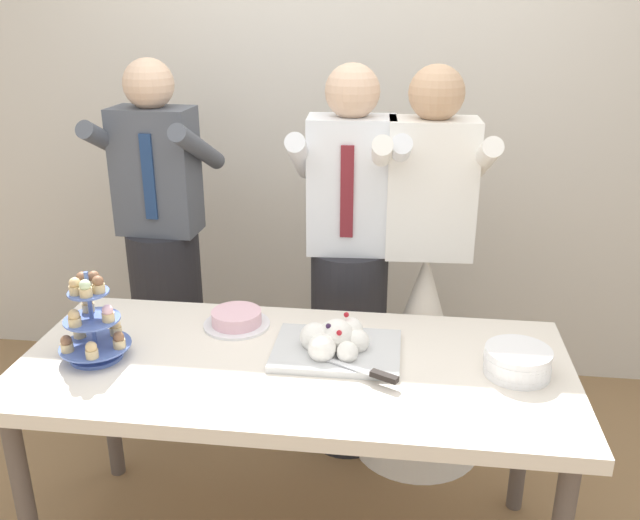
{
  "coord_description": "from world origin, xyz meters",
  "views": [
    {
      "loc": [
        0.33,
        -1.92,
        1.88
      ],
      "look_at": [
        0.07,
        0.15,
        1.07
      ],
      "focal_mm": 38.1,
      "sensor_mm": 36.0,
      "label": 1
    }
  ],
  "objects_px": {
    "plate_stack": "(517,362)",
    "round_cake": "(237,319)",
    "main_cake_tray": "(336,343)",
    "person_groom": "(349,288)",
    "person_guest": "(165,267)",
    "dessert_table": "(294,381)",
    "cupcake_stand": "(92,323)",
    "person_bride": "(422,328)"
  },
  "relations": [
    {
      "from": "plate_stack",
      "to": "round_cake",
      "type": "xyz_separation_m",
      "value": [
        -0.95,
        0.22,
        -0.02
      ]
    },
    {
      "from": "main_cake_tray",
      "to": "person_groom",
      "type": "bearing_deg",
      "value": 90.79
    },
    {
      "from": "round_cake",
      "to": "person_guest",
      "type": "relative_size",
      "value": 0.14
    },
    {
      "from": "dessert_table",
      "to": "cupcake_stand",
      "type": "bearing_deg",
      "value": -174.67
    },
    {
      "from": "cupcake_stand",
      "to": "person_bride",
      "type": "distance_m",
      "value": 1.35
    },
    {
      "from": "dessert_table",
      "to": "plate_stack",
      "type": "height_order",
      "value": "plate_stack"
    },
    {
      "from": "cupcake_stand",
      "to": "round_cake",
      "type": "xyz_separation_m",
      "value": [
        0.4,
        0.29,
        -0.1
      ]
    },
    {
      "from": "main_cake_tray",
      "to": "person_groom",
      "type": "distance_m",
      "value": 0.62
    },
    {
      "from": "person_guest",
      "to": "person_groom",
      "type": "bearing_deg",
      "value": -8.48
    },
    {
      "from": "round_cake",
      "to": "person_guest",
      "type": "bearing_deg",
      "value": 129.34
    },
    {
      "from": "main_cake_tray",
      "to": "person_guest",
      "type": "relative_size",
      "value": 0.25
    },
    {
      "from": "main_cake_tray",
      "to": "person_groom",
      "type": "height_order",
      "value": "person_groom"
    },
    {
      "from": "person_guest",
      "to": "dessert_table",
      "type": "bearing_deg",
      "value": -48.2
    },
    {
      "from": "person_groom",
      "to": "person_bride",
      "type": "bearing_deg",
      "value": -1.89
    },
    {
      "from": "round_cake",
      "to": "person_bride",
      "type": "height_order",
      "value": "person_bride"
    },
    {
      "from": "round_cake",
      "to": "person_guest",
      "type": "distance_m",
      "value": 0.75
    },
    {
      "from": "person_bride",
      "to": "person_guest",
      "type": "distance_m",
      "value": 1.18
    },
    {
      "from": "dessert_table",
      "to": "round_cake",
      "type": "bearing_deg",
      "value": 137.31
    },
    {
      "from": "person_groom",
      "to": "person_bride",
      "type": "height_order",
      "value": "same"
    },
    {
      "from": "person_guest",
      "to": "plate_stack",
      "type": "bearing_deg",
      "value": -29.18
    },
    {
      "from": "person_bride",
      "to": "round_cake",
      "type": "bearing_deg",
      "value": -146.8
    },
    {
      "from": "dessert_table",
      "to": "main_cake_tray",
      "type": "bearing_deg",
      "value": 26.14
    },
    {
      "from": "person_groom",
      "to": "plate_stack",
      "type": "bearing_deg",
      "value": -48.94
    },
    {
      "from": "person_guest",
      "to": "person_bride",
      "type": "bearing_deg",
      "value": -6.71
    },
    {
      "from": "cupcake_stand",
      "to": "main_cake_tray",
      "type": "height_order",
      "value": "cupcake_stand"
    },
    {
      "from": "cupcake_stand",
      "to": "round_cake",
      "type": "height_order",
      "value": "cupcake_stand"
    },
    {
      "from": "person_groom",
      "to": "main_cake_tray",
      "type": "bearing_deg",
      "value": -89.21
    },
    {
      "from": "round_cake",
      "to": "plate_stack",
      "type": "bearing_deg",
      "value": -12.84
    },
    {
      "from": "round_cake",
      "to": "person_bride",
      "type": "bearing_deg",
      "value": 33.2
    },
    {
      "from": "cupcake_stand",
      "to": "person_groom",
      "type": "bearing_deg",
      "value": 44.04
    },
    {
      "from": "main_cake_tray",
      "to": "person_guest",
      "type": "distance_m",
      "value": 1.14
    },
    {
      "from": "main_cake_tray",
      "to": "person_bride",
      "type": "distance_m",
      "value": 0.72
    },
    {
      "from": "round_cake",
      "to": "person_guest",
      "type": "xyz_separation_m",
      "value": [
        -0.48,
        0.58,
        -0.05
      ]
    },
    {
      "from": "person_bride",
      "to": "main_cake_tray",
      "type": "bearing_deg",
      "value": -116.56
    },
    {
      "from": "cupcake_stand",
      "to": "dessert_table",
      "type": "bearing_deg",
      "value": 5.33
    },
    {
      "from": "cupcake_stand",
      "to": "person_guest",
      "type": "relative_size",
      "value": 0.18
    },
    {
      "from": "main_cake_tray",
      "to": "person_bride",
      "type": "height_order",
      "value": "person_bride"
    },
    {
      "from": "dessert_table",
      "to": "person_groom",
      "type": "height_order",
      "value": "person_groom"
    },
    {
      "from": "main_cake_tray",
      "to": "plate_stack",
      "type": "xyz_separation_m",
      "value": [
        0.58,
        -0.05,
        0.0
      ]
    },
    {
      "from": "main_cake_tray",
      "to": "round_cake",
      "type": "xyz_separation_m",
      "value": [
        -0.38,
        0.16,
        -0.01
      ]
    },
    {
      "from": "round_cake",
      "to": "person_groom",
      "type": "distance_m",
      "value": 0.59
    },
    {
      "from": "person_groom",
      "to": "person_guest",
      "type": "bearing_deg",
      "value": 171.52
    }
  ]
}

